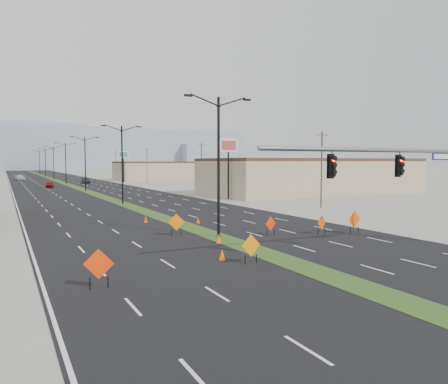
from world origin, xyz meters
name	(u,v)px	position (x,y,z in m)	size (l,w,h in m)	color
ground	(330,277)	(0.00, 0.00, 0.00)	(600.00, 600.00, 0.00)	gray
road_surface	(64,183)	(0.00, 100.00, 0.00)	(25.00, 400.00, 0.02)	black
median_strip	(64,183)	(0.00, 100.00, 0.00)	(2.00, 400.00, 0.04)	#2B4E1C
building_se_near	(310,177)	(34.00, 45.00, 2.75)	(36.00, 18.00, 5.50)	tan
building_se_far	(189,171)	(38.00, 110.00, 2.50)	(44.00, 16.00, 5.00)	tan
mesa_center	(88,149)	(40.00, 300.00, 14.00)	(220.00, 50.00, 28.00)	#8693A7
mesa_east	(266,157)	(180.00, 290.00, 9.00)	(160.00, 50.00, 18.00)	#8693A7
signal_mast	(421,173)	(8.56, 2.00, 4.79)	(16.30, 0.60, 8.00)	slate
streetlight_0	(219,162)	(0.00, 12.00, 5.42)	(5.15, 0.24, 10.02)	black
streetlight_1	(122,162)	(0.00, 40.00, 5.42)	(5.15, 0.24, 10.02)	black
streetlight_2	(85,162)	(0.00, 68.00, 5.42)	(5.15, 0.24, 10.02)	black
streetlight_3	(66,162)	(0.00, 96.00, 5.42)	(5.15, 0.24, 10.02)	black
streetlight_4	(54,162)	(0.00, 124.00, 5.42)	(5.15, 0.24, 10.02)	black
streetlight_5	(45,162)	(0.00, 152.00, 5.42)	(5.15, 0.24, 10.02)	black
streetlight_6	(39,162)	(0.00, 180.00, 5.42)	(5.15, 0.24, 10.02)	black
utility_pole_0	(322,168)	(20.00, 25.00, 4.67)	(1.60, 0.20, 9.00)	#4C3823
utility_pole_1	(201,166)	(20.00, 60.00, 4.67)	(1.60, 0.20, 9.00)	#4C3823
utility_pole_2	(147,165)	(20.00, 95.00, 4.67)	(1.60, 0.20, 9.00)	#4C3823
utility_pole_3	(116,164)	(20.00, 130.00, 4.67)	(1.60, 0.20, 9.00)	#4C3823
car_left	(50,184)	(-4.99, 82.16, 0.66)	(1.56, 3.87, 1.32)	maroon
car_mid	(86,181)	(4.74, 97.12, 0.66)	(1.40, 4.01, 1.32)	black
car_far	(20,178)	(-9.21, 124.13, 0.78)	(2.19, 5.38, 1.56)	#AFB4B9
construction_sign_0	(99,265)	(-10.16, 3.00, 1.03)	(1.22, 0.55, 1.74)	#FF3505
construction_sign_1	(251,247)	(-2.01, 4.01, 0.94)	(1.20, 0.19, 1.60)	orange
construction_sign_2	(176,223)	(-2.43, 14.07, 0.97)	(1.23, 0.14, 1.64)	orange
construction_sign_3	(322,223)	(7.47, 9.72, 0.84)	(1.03, 0.40, 1.44)	#D74404
construction_sign_4	(271,224)	(3.84, 11.09, 0.83)	(1.04, 0.34, 1.43)	red
construction_sign_5	(355,220)	(9.85, 8.79, 1.06)	(1.34, 0.28, 1.80)	#D64804
cone_0	(222,255)	(-3.01, 5.45, 0.31)	(0.37, 0.37, 0.62)	#E96504
cone_1	(219,239)	(-0.95, 10.07, 0.32)	(0.38, 0.38, 0.64)	#F25505
cone_2	(198,220)	(1.56, 19.30, 0.27)	(0.33, 0.33, 0.54)	#F44905
cone_3	(146,219)	(-2.44, 21.83, 0.33)	(0.40, 0.40, 0.66)	#F43205
pole_sign_east_near	(228,150)	(15.57, 40.42, 7.11)	(2.87, 0.44, 8.77)	black
pole_sign_east_far	(123,157)	(14.53, 97.87, 6.63)	(2.69, 0.42, 8.23)	black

